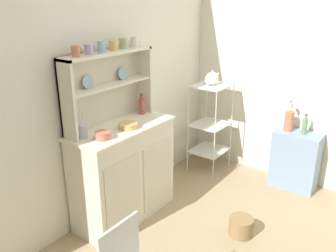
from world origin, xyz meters
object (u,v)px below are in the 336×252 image
Objects in this scene: side_shelf_blue at (295,160)px; oil_bottle at (305,126)px; bakers_rack at (210,120)px; floor_basket at (241,226)px; flower_vase at (289,120)px; utensil_jar at (82,131)px; bowl_mixing_large at (103,135)px; jam_bottle at (142,106)px; porcelain_teapot at (212,78)px; hutch_cabinet at (124,172)px; hutch_shelf_unit at (106,82)px; cup_terracotta_0 at (76,51)px.

side_shelf_blue is 0.41m from oil_bottle.
bakers_rack is 4.90× the size of floor_basket.
flower_vase is 0.17m from oil_bottle.
floor_basket is 1.61m from utensil_jar.
floor_basket is 1.66× the size of bowl_mixing_large.
jam_bottle is 0.98m from porcelain_teapot.
bowl_mixing_large is (-0.68, 0.95, 0.86)m from floor_basket.
hutch_cabinet is 1.07× the size of hutch_shelf_unit.
porcelain_teapot is at bearing 43.10° from floor_basket.
flower_vase reaches higher than bowl_mixing_large.
oil_bottle is at bearing -31.07° from bowl_mixing_large.
flower_vase is (-0.00, 0.12, 0.44)m from side_shelf_blue.
utensil_jar is (-1.70, 0.23, 0.34)m from bakers_rack.
cup_terracotta_0 reaches higher than jam_bottle.
side_shelf_blue is 2.88× the size of oil_bottle.
bakers_rack reaches higher than floor_basket.
side_shelf_blue is 2.33m from utensil_jar.
bakers_rack is (1.32, -0.31, -0.66)m from hutch_shelf_unit.
floor_basket is 0.90× the size of porcelain_teapot.
utensil_jar is at bearing 117.58° from bowl_mixing_large.
bowl_mixing_large is 2.04m from flower_vase.
bowl_mixing_large is (-1.62, 0.08, 0.31)m from bakers_rack.
bowl_mixing_large is 1.63m from porcelain_teapot.
cup_terracotta_0 reaches higher than side_shelf_blue.
jam_bottle is 1.59m from flower_vase.
side_shelf_blue is 2.57m from cup_terracotta_0.
side_shelf_blue is 1.16m from floor_basket.
bakers_rack is 1.04m from jam_bottle.
hutch_cabinet is 1.19m from cup_terracotta_0.
cup_terracotta_0 is at bearing 146.17° from side_shelf_blue.
side_shelf_blue is at bearing 90.00° from oil_bottle.
hutch_shelf_unit is at bearing 90.00° from hutch_cabinet.
floor_basket is 1.31m from flower_vase.
flower_vase is (1.89, -1.07, -0.22)m from utensil_jar.
bakers_rack is at bearing -7.62° from utensil_jar.
jam_bottle reaches higher than side_shelf_blue.
bakers_rack is at bearing -2.68° from bowl_mixing_large.
hutch_cabinet is at bearing 110.63° from floor_basket.
porcelain_teapot is at bearing 102.75° from flower_vase.
bowl_mixing_large is at bearing -79.16° from cup_terracotta_0.
hutch_cabinet reaches higher than floor_basket.
utensil_jar reaches higher than hutch_cabinet.
jam_bottle is 0.90× the size of oil_bottle.
cup_terracotta_0 is (-0.33, 0.12, 1.13)m from hutch_cabinet.
utensil_jar is (-1.89, 1.19, 0.66)m from side_shelf_blue.
floor_basket is 0.97× the size of oil_bottle.
flower_vase is (1.14, -1.08, -0.25)m from jam_bottle.
flower_vase reaches higher than floor_basket.
floor_basket is at bearing -72.00° from hutch_shelf_unit.
oil_bottle is at bearing -33.33° from utensil_jar.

